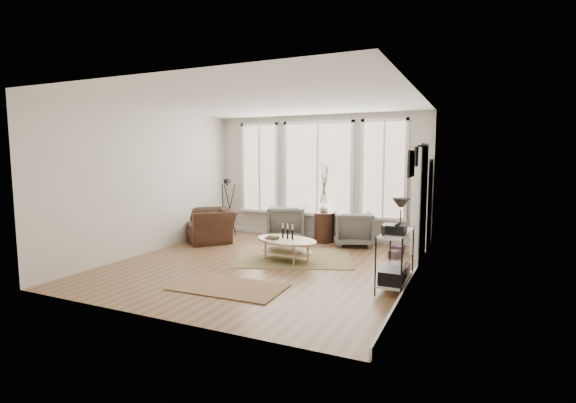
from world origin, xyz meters
The scene contains 17 objects.
room centered at (0.02, 0.03, 1.43)m, with size 5.50×5.54×2.90m.
bay_window centered at (0.00, 2.71, 1.61)m, with size 4.14×0.12×2.24m.
door centered at (2.57, 1.15, 1.12)m, with size 0.09×1.06×2.22m.
bookcase centered at (2.44, 2.23, 0.96)m, with size 0.31×0.85×2.06m.
low_shelf centered at (2.38, -0.30, 0.51)m, with size 0.38×1.08×1.30m.
wall_art centered at (2.58, -0.27, 1.88)m, with size 0.04×0.88×0.44m.
rug_main centered at (0.29, 0.68, 0.01)m, with size 2.17×1.63×0.01m, color brown.
rug_runner centered at (0.13, -1.38, 0.01)m, with size 1.66×0.92×0.01m, color brown.
coffee_table centered at (0.23, 0.46, 0.32)m, with size 1.46×1.15×0.59m.
armchair_left centered at (-0.62, 2.33, 0.40)m, with size 0.84×0.87×0.79m, color #62625D.
armchair_right centered at (1.01, 2.25, 0.37)m, with size 0.80×0.82×0.75m, color #62625D.
side_table centered at (0.31, 2.34, 0.90)m, with size 0.45×0.45×1.88m.
vase centered at (0.26, 2.45, 0.79)m, with size 0.24×0.24×0.25m, color silver.
accent_chair centered at (-2.09, 1.31, 0.37)m, with size 1.14×0.99×0.74m, color #371D13.
tripod_camera centered at (-2.12, 2.09, 0.64)m, with size 0.49×0.49×1.39m.
book_stack_near centered at (2.05, 1.87, 0.09)m, with size 0.22×0.27×0.18m, color brown.
book_stack_far centered at (2.05, 1.50, 0.07)m, with size 0.17×0.22×0.14m, color brown.
Camera 1 is at (3.46, -6.51, 1.97)m, focal length 26.00 mm.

